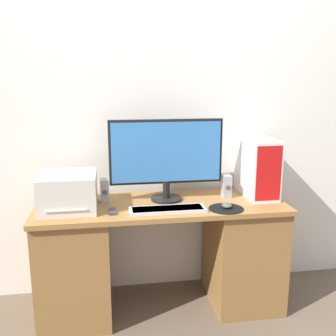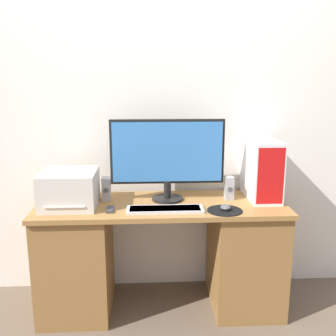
{
  "view_description": "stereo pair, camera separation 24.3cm",
  "coord_description": "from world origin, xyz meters",
  "px_view_note": "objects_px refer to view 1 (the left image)",
  "views": [
    {
      "loc": [
        -0.33,
        -2.07,
        1.5
      ],
      "look_at": [
        0.04,
        0.28,
        0.95
      ],
      "focal_mm": 42.0,
      "sensor_mm": 36.0,
      "label": 1
    },
    {
      "loc": [
        -0.08,
        -2.09,
        1.5
      ],
      "look_at": [
        0.04,
        0.28,
        0.95
      ],
      "focal_mm": 42.0,
      "sensor_mm": 36.0,
      "label": 2
    }
  ],
  "objects_px": {
    "mouse": "(227,205)",
    "printer": "(68,192)",
    "speaker_right": "(226,186)",
    "monitor": "(166,155)",
    "remote_control": "(112,211)",
    "computer_tower": "(255,166)",
    "keyboard": "(168,209)",
    "speaker_left": "(105,191)"
  },
  "relations": [
    {
      "from": "computer_tower",
      "to": "printer",
      "type": "height_order",
      "value": "computer_tower"
    },
    {
      "from": "computer_tower",
      "to": "printer",
      "type": "xyz_separation_m",
      "value": [
        -1.23,
        -0.14,
        -0.09
      ]
    },
    {
      "from": "keyboard",
      "to": "remote_control",
      "type": "xyz_separation_m",
      "value": [
        -0.33,
        0.02,
        -0.0
      ]
    },
    {
      "from": "speaker_left",
      "to": "remote_control",
      "type": "relative_size",
      "value": 1.41
    },
    {
      "from": "mouse",
      "to": "printer",
      "type": "bearing_deg",
      "value": 171.85
    },
    {
      "from": "printer",
      "to": "keyboard",
      "type": "bearing_deg",
      "value": -12.23
    },
    {
      "from": "monitor",
      "to": "mouse",
      "type": "xyz_separation_m",
      "value": [
        0.34,
        -0.23,
        -0.28
      ]
    },
    {
      "from": "speaker_right",
      "to": "remote_control",
      "type": "bearing_deg",
      "value": -165.53
    },
    {
      "from": "speaker_right",
      "to": "speaker_left",
      "type": "bearing_deg",
      "value": 178.63
    },
    {
      "from": "printer",
      "to": "speaker_right",
      "type": "relative_size",
      "value": 2.29
    },
    {
      "from": "printer",
      "to": "speaker_right",
      "type": "height_order",
      "value": "printer"
    },
    {
      "from": "mouse",
      "to": "computer_tower",
      "type": "bearing_deg",
      "value": 44.81
    },
    {
      "from": "monitor",
      "to": "keyboard",
      "type": "relative_size",
      "value": 1.58
    },
    {
      "from": "monitor",
      "to": "mouse",
      "type": "distance_m",
      "value": 0.49
    },
    {
      "from": "monitor",
      "to": "speaker_right",
      "type": "relative_size",
      "value": 4.84
    },
    {
      "from": "remote_control",
      "to": "monitor",
      "type": "bearing_deg",
      "value": 29.33
    },
    {
      "from": "mouse",
      "to": "remote_control",
      "type": "xyz_separation_m",
      "value": [
        -0.69,
        0.03,
        -0.01
      ]
    },
    {
      "from": "mouse",
      "to": "speaker_left",
      "type": "xyz_separation_m",
      "value": [
        -0.73,
        0.24,
        0.06
      ]
    },
    {
      "from": "speaker_right",
      "to": "mouse",
      "type": "bearing_deg",
      "value": -106.37
    },
    {
      "from": "keyboard",
      "to": "speaker_left",
      "type": "xyz_separation_m",
      "value": [
        -0.37,
        0.24,
        0.06
      ]
    },
    {
      "from": "keyboard",
      "to": "printer",
      "type": "relative_size",
      "value": 1.33
    },
    {
      "from": "keyboard",
      "to": "speaker_left",
      "type": "relative_size",
      "value": 3.05
    },
    {
      "from": "monitor",
      "to": "keyboard",
      "type": "xyz_separation_m",
      "value": [
        -0.03,
        -0.22,
        -0.29
      ]
    },
    {
      "from": "monitor",
      "to": "mouse",
      "type": "bearing_deg",
      "value": -34.21
    },
    {
      "from": "keyboard",
      "to": "mouse",
      "type": "height_order",
      "value": "mouse"
    },
    {
      "from": "monitor",
      "to": "speaker_right",
      "type": "distance_m",
      "value": 0.46
    },
    {
      "from": "printer",
      "to": "speaker_left",
      "type": "xyz_separation_m",
      "value": [
        0.21,
        0.11,
        -0.03
      ]
    },
    {
      "from": "remote_control",
      "to": "computer_tower",
      "type": "bearing_deg",
      "value": 14.37
    },
    {
      "from": "monitor",
      "to": "remote_control",
      "type": "height_order",
      "value": "monitor"
    },
    {
      "from": "mouse",
      "to": "printer",
      "type": "height_order",
      "value": "printer"
    },
    {
      "from": "mouse",
      "to": "speaker_left",
      "type": "bearing_deg",
      "value": 161.5
    },
    {
      "from": "monitor",
      "to": "mouse",
      "type": "height_order",
      "value": "monitor"
    },
    {
      "from": "monitor",
      "to": "computer_tower",
      "type": "relative_size",
      "value": 1.56
    },
    {
      "from": "printer",
      "to": "remote_control",
      "type": "xyz_separation_m",
      "value": [
        0.26,
        -0.1,
        -0.1
      ]
    },
    {
      "from": "printer",
      "to": "computer_tower",
      "type": "bearing_deg",
      "value": 6.68
    },
    {
      "from": "monitor",
      "to": "printer",
      "type": "height_order",
      "value": "monitor"
    },
    {
      "from": "mouse",
      "to": "remote_control",
      "type": "relative_size",
      "value": 0.73
    },
    {
      "from": "speaker_right",
      "to": "keyboard",
      "type": "bearing_deg",
      "value": -153.2
    },
    {
      "from": "keyboard",
      "to": "speaker_right",
      "type": "relative_size",
      "value": 3.05
    },
    {
      "from": "monitor",
      "to": "computer_tower",
      "type": "distance_m",
      "value": 0.63
    },
    {
      "from": "computer_tower",
      "to": "mouse",
      "type": "bearing_deg",
      "value": -135.19
    },
    {
      "from": "keyboard",
      "to": "monitor",
      "type": "bearing_deg",
      "value": 83.28
    }
  ]
}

